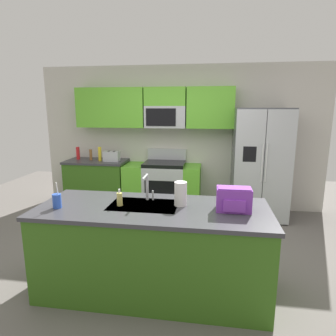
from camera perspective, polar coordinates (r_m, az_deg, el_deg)
ground_plane at (r=3.75m, az=-1.56°, el=-17.86°), size 9.00×9.00×0.00m
kitchen_wall_unit at (r=5.35m, az=0.77°, el=7.74°), size 5.20×0.43×2.60m
back_counter at (r=5.60m, az=-13.70°, el=-3.01°), size 1.11×0.63×0.90m
range_oven at (r=5.27m, az=-1.08°, el=-3.70°), size 1.36×0.61×1.10m
refrigerator at (r=5.09m, az=17.65°, el=0.74°), size 0.90×0.76×1.85m
island_counter at (r=3.05m, az=-3.00°, el=-15.61°), size 2.28×0.91×0.90m
toaster at (r=5.33m, az=-11.04°, el=2.29°), size 0.28×0.16×0.18m
pepper_mill at (r=5.53m, az=-14.97°, el=2.54°), size 0.05×0.05×0.20m
bottle_red at (r=5.67m, az=-17.31°, el=2.81°), size 0.07×0.07×0.23m
bottle_yellow at (r=5.40m, az=-13.29°, el=2.71°), size 0.06×0.06×0.26m
sink_faucet at (r=3.02m, az=-4.15°, el=-3.36°), size 0.08×0.21×0.28m
drink_cup_blue at (r=3.02m, az=-21.02°, el=-6.06°), size 0.08×0.08×0.26m
soap_dispenser at (r=2.92m, az=-9.51°, el=-6.04°), size 0.06×0.06×0.17m
paper_towel_roll at (r=2.88m, az=2.50°, el=-5.09°), size 0.12×0.12×0.24m
backpack at (r=2.80m, az=12.82°, el=-5.93°), size 0.32×0.22×0.23m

